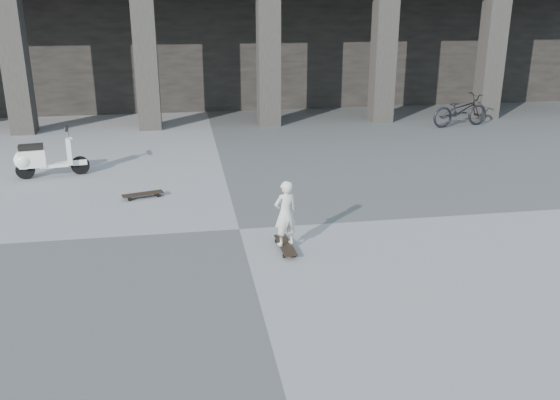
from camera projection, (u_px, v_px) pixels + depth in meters
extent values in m
plane|color=#4A4A48|center=(239.00, 229.00, 10.07)|extent=(90.00, 90.00, 0.00)
cube|color=black|center=(199.00, 17.00, 22.15)|extent=(28.00, 6.00, 6.00)
cube|color=#2E2B26|center=(15.00, 63.00, 16.50)|extent=(0.65, 0.65, 4.00)
cube|color=#2E2B26|center=(146.00, 60.00, 17.06)|extent=(0.65, 0.65, 4.00)
cube|color=#2E2B26|center=(268.00, 58.00, 17.62)|extent=(0.65, 0.65, 4.00)
cube|color=#2E2B26|center=(383.00, 56.00, 18.18)|extent=(0.65, 0.65, 4.00)
cube|color=#2E2B26|center=(491.00, 55.00, 18.74)|extent=(0.65, 0.65, 4.00)
cube|color=black|center=(285.00, 245.00, 9.24)|extent=(0.23, 0.86, 0.02)
cube|color=#B2B2B7|center=(281.00, 240.00, 9.53)|extent=(0.18, 0.05, 0.03)
cube|color=#B2B2B7|center=(290.00, 255.00, 8.97)|extent=(0.18, 0.05, 0.03)
cylinder|color=black|center=(276.00, 241.00, 9.51)|extent=(0.03, 0.06, 0.06)
cylinder|color=black|center=(287.00, 240.00, 9.55)|extent=(0.03, 0.06, 0.06)
cylinder|color=black|center=(284.00, 256.00, 8.96)|extent=(0.03, 0.06, 0.06)
cylinder|color=black|center=(295.00, 255.00, 8.99)|extent=(0.03, 0.06, 0.06)
cube|color=black|center=(143.00, 194.00, 11.61)|extent=(0.82, 0.41, 0.02)
cube|color=#B2B2B7|center=(157.00, 194.00, 11.73)|extent=(0.10, 0.19, 0.03)
cube|color=#B2B2B7|center=(129.00, 198.00, 11.51)|extent=(0.10, 0.19, 0.03)
cylinder|color=black|center=(156.00, 193.00, 11.81)|extent=(0.07, 0.05, 0.07)
cylinder|color=black|center=(158.00, 196.00, 11.66)|extent=(0.07, 0.05, 0.07)
cylinder|color=black|center=(128.00, 197.00, 11.59)|extent=(0.07, 0.05, 0.07)
cylinder|color=black|center=(130.00, 199.00, 11.44)|extent=(0.07, 0.05, 0.07)
imported|color=silver|center=(285.00, 213.00, 9.07)|extent=(0.44, 0.36, 1.04)
cylinder|color=black|center=(80.00, 165.00, 13.14)|extent=(0.41, 0.16, 0.40)
cylinder|color=black|center=(25.00, 170.00, 12.79)|extent=(0.41, 0.16, 0.40)
cube|color=white|center=(54.00, 165.00, 12.95)|extent=(0.63, 0.35, 0.07)
cube|color=white|center=(32.00, 158.00, 12.76)|extent=(0.59, 0.40, 0.38)
sphere|color=white|center=(24.00, 160.00, 12.72)|extent=(0.42, 0.42, 0.42)
cube|color=black|center=(31.00, 147.00, 12.68)|extent=(0.53, 0.34, 0.10)
cube|color=white|center=(69.00, 151.00, 12.96)|extent=(0.15, 0.35, 0.58)
cube|color=white|center=(80.00, 162.00, 13.11)|extent=(0.32, 0.19, 0.12)
cylinder|color=#B2B2B7|center=(67.00, 134.00, 12.84)|extent=(0.10, 0.10, 0.30)
cylinder|color=black|center=(66.00, 128.00, 12.80)|extent=(0.14, 0.50, 0.06)
sphere|color=white|center=(71.00, 140.00, 12.90)|extent=(0.12, 0.12, 0.12)
imported|color=black|center=(460.00, 110.00, 17.89)|extent=(1.94, 0.94, 0.98)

